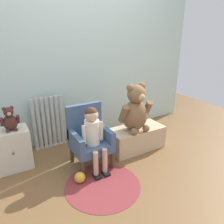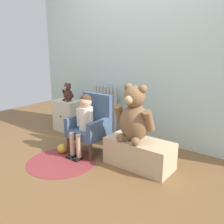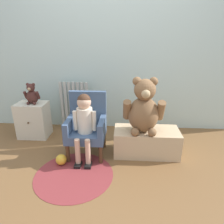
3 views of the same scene
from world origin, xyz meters
TOP-DOWN VIEW (x-y plane):
  - ground_plane at (0.00, 0.00)m, footprint 6.00×6.00m
  - back_wall at (0.00, 1.24)m, footprint 3.80×0.05m
  - radiator at (-0.54, 1.12)m, footprint 0.43×0.05m
  - small_dresser at (-1.05, 0.83)m, footprint 0.40×0.31m
  - child_armchair at (-0.24, 0.47)m, footprint 0.43×0.41m
  - child_figure at (-0.24, 0.35)m, footprint 0.25×0.35m
  - low_bench at (0.45, 0.48)m, footprint 0.74×0.35m
  - large_teddy_bear at (0.40, 0.45)m, footprint 0.45×0.32m
  - small_teddy_bear at (-1.02, 0.82)m, footprint 0.20×0.14m
  - floor_rug at (-0.30, 0.02)m, footprint 0.79×0.79m
  - toy_ball at (-0.48, 0.19)m, footprint 0.12×0.12m

SIDE VIEW (x-z plane):
  - ground_plane at x=0.00m, z-range 0.00..0.00m
  - floor_rug at x=-0.30m, z-range 0.00..0.01m
  - toy_ball at x=-0.48m, z-range 0.00..0.12m
  - low_bench at x=0.45m, z-range 0.00..0.30m
  - small_dresser at x=-1.05m, z-range 0.00..0.48m
  - child_armchair at x=-0.24m, z-range -0.01..0.71m
  - radiator at x=-0.54m, z-range 0.00..0.71m
  - child_figure at x=-0.24m, z-range 0.11..0.86m
  - large_teddy_bear at x=0.40m, z-range 0.26..0.88m
  - small_teddy_bear at x=-1.02m, z-range 0.46..0.74m
  - back_wall at x=0.00m, z-range 0.00..2.40m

